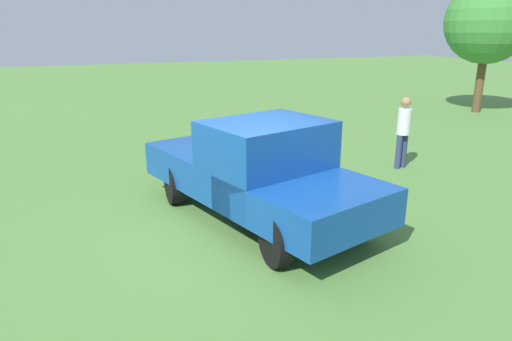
# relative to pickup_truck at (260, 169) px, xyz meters

# --- Properties ---
(ground_plane) EXTENTS (80.00, 80.00, 0.00)m
(ground_plane) POSITION_rel_pickup_truck_xyz_m (-0.24, 0.39, -0.96)
(ground_plane) COLOR #54843D
(pickup_truck) EXTENTS (5.23, 3.21, 1.84)m
(pickup_truck) POSITION_rel_pickup_truck_xyz_m (0.00, 0.00, 0.00)
(pickup_truck) COLOR black
(pickup_truck) RESTS_ON ground_plane
(person_bystander) EXTENTS (0.38, 0.38, 1.75)m
(person_bystander) POSITION_rel_pickup_truck_xyz_m (1.63, -4.46, 0.03)
(person_bystander) COLOR navy
(person_bystander) RESTS_ON ground_plane
(tree_far_center) EXTENTS (3.30, 3.30, 5.24)m
(tree_far_center) POSITION_rel_pickup_truck_xyz_m (6.81, -12.54, 2.61)
(tree_far_center) COLOR brown
(tree_far_center) RESTS_ON ground_plane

